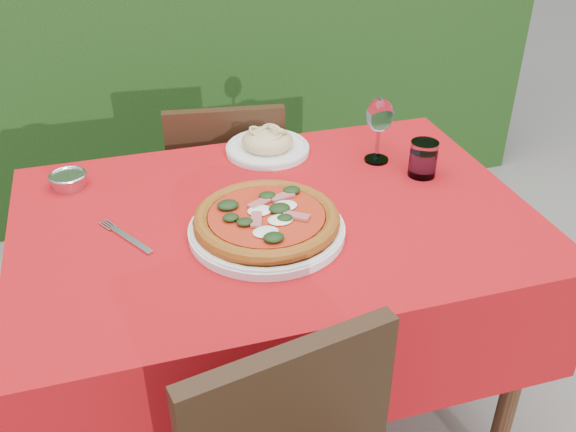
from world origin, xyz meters
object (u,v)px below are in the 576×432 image
object	(u,v)px
pasta_plate	(267,144)
fork	(131,240)
chair_far	(227,195)
pizza_plate	(267,223)
steel_ramekin	(69,181)
wine_glass	(380,118)
water_glass	(423,160)

from	to	relation	value
pasta_plate	fork	xyz separation A→B (m)	(-0.42, -0.35, -0.02)
chair_far	pizza_plate	bearing A→B (deg)	95.03
fork	steel_ramekin	bearing A→B (deg)	83.43
chair_far	pasta_plate	xyz separation A→B (m)	(0.08, -0.26, 0.30)
wine_glass	pizza_plate	bearing A→B (deg)	-145.26
chair_far	pizza_plate	world-z (taller)	chair_far
pasta_plate	fork	distance (m)	0.55
pasta_plate	water_glass	world-z (taller)	water_glass
water_glass	chair_far	bearing A→B (deg)	131.03
pizza_plate	water_glass	distance (m)	0.51
pasta_plate	water_glass	bearing A→B (deg)	-35.02
pizza_plate	fork	distance (m)	0.32
pizza_plate	fork	xyz separation A→B (m)	(-0.31, 0.06, -0.03)
fork	steel_ramekin	distance (m)	0.34
pasta_plate	water_glass	size ratio (longest dim) A/B	2.46
wine_glass	steel_ramekin	size ratio (longest dim) A/B	2.08
chair_far	pizza_plate	xyz separation A→B (m)	(-0.03, -0.67, 0.31)
water_glass	steel_ramekin	bearing A→B (deg)	167.24
chair_far	pasta_plate	world-z (taller)	chair_far
pasta_plate	wine_glass	distance (m)	0.33
pizza_plate	water_glass	world-z (taller)	water_glass
pizza_plate	water_glass	size ratio (longest dim) A/B	3.72
wine_glass	fork	world-z (taller)	wine_glass
chair_far	steel_ramekin	xyz separation A→B (m)	(-0.48, -0.30, 0.29)
pizza_plate	steel_ramekin	world-z (taller)	pizza_plate
pizza_plate	steel_ramekin	xyz separation A→B (m)	(-0.44, 0.37, -0.01)
steel_ramekin	chair_far	bearing A→B (deg)	32.55
chair_far	steel_ramekin	bearing A→B (deg)	40.48
pizza_plate	fork	size ratio (longest dim) A/B	1.75
pasta_plate	water_glass	xyz separation A→B (m)	(0.37, -0.26, 0.02)
fork	steel_ramekin	size ratio (longest dim) A/B	2.32
water_glass	wine_glass	distance (m)	0.17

